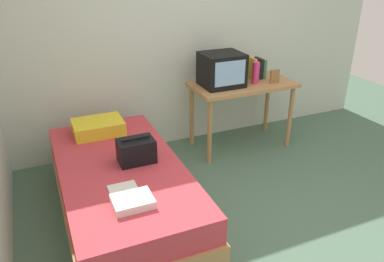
{
  "coord_description": "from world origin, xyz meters",
  "views": [
    {
      "loc": [
        -1.58,
        -2.03,
        2.12
      ],
      "look_at": [
        -0.28,
        0.98,
        0.58
      ],
      "focal_mm": 35.86,
      "sensor_mm": 36.0,
      "label": 1
    }
  ],
  "objects_px": {
    "remote_dark": "(148,199)",
    "water_bottle": "(256,73)",
    "folded_towel": "(133,201)",
    "desk": "(242,92)",
    "pillow": "(98,127)",
    "tv": "(222,70)",
    "bed": "(123,192)",
    "magazine": "(125,193)",
    "book_row": "(257,69)",
    "picture_frame": "(275,76)",
    "handbag": "(136,151)"
  },
  "relations": [
    {
      "from": "remote_dark",
      "to": "water_bottle",
      "type": "bearing_deg",
      "value": 38.19
    },
    {
      "from": "folded_towel",
      "to": "desk",
      "type": "bearing_deg",
      "value": 39.79
    },
    {
      "from": "water_bottle",
      "to": "pillow",
      "type": "bearing_deg",
      "value": -178.04
    },
    {
      "from": "desk",
      "to": "tv",
      "type": "relative_size",
      "value": 2.64
    },
    {
      "from": "tv",
      "to": "folded_towel",
      "type": "bearing_deg",
      "value": -134.95
    },
    {
      "from": "tv",
      "to": "remote_dark",
      "type": "height_order",
      "value": "tv"
    },
    {
      "from": "bed",
      "to": "magazine",
      "type": "distance_m",
      "value": 0.5
    },
    {
      "from": "water_bottle",
      "to": "pillow",
      "type": "height_order",
      "value": "water_bottle"
    },
    {
      "from": "bed",
      "to": "book_row",
      "type": "relative_size",
      "value": 8.24
    },
    {
      "from": "tv",
      "to": "picture_frame",
      "type": "height_order",
      "value": "tv"
    },
    {
      "from": "magazine",
      "to": "folded_towel",
      "type": "xyz_separation_m",
      "value": [
        0.01,
        -0.16,
        0.02
      ]
    },
    {
      "from": "desk",
      "to": "picture_frame",
      "type": "distance_m",
      "value": 0.4
    },
    {
      "from": "tv",
      "to": "water_bottle",
      "type": "height_order",
      "value": "tv"
    },
    {
      "from": "picture_frame",
      "to": "pillow",
      "type": "distance_m",
      "value": 2.0
    },
    {
      "from": "desk",
      "to": "handbag",
      "type": "bearing_deg",
      "value": -151.28
    },
    {
      "from": "desk",
      "to": "picture_frame",
      "type": "bearing_deg",
      "value": -23.42
    },
    {
      "from": "remote_dark",
      "to": "desk",
      "type": "bearing_deg",
      "value": 41.59
    },
    {
      "from": "desk",
      "to": "handbag",
      "type": "height_order",
      "value": "desk"
    },
    {
      "from": "remote_dark",
      "to": "folded_towel",
      "type": "height_order",
      "value": "folded_towel"
    },
    {
      "from": "desk",
      "to": "remote_dark",
      "type": "relative_size",
      "value": 7.44
    },
    {
      "from": "folded_towel",
      "to": "handbag",
      "type": "bearing_deg",
      "value": 71.53
    },
    {
      "from": "picture_frame",
      "to": "magazine",
      "type": "xyz_separation_m",
      "value": [
        -2.0,
        -1.09,
        -0.33
      ]
    },
    {
      "from": "handbag",
      "to": "magazine",
      "type": "bearing_deg",
      "value": -116.23
    },
    {
      "from": "book_row",
      "to": "folded_towel",
      "type": "xyz_separation_m",
      "value": [
        -1.91,
        -1.49,
        -0.34
      ]
    },
    {
      "from": "tv",
      "to": "magazine",
      "type": "xyz_separation_m",
      "value": [
        -1.42,
        -1.25,
        -0.43
      ]
    },
    {
      "from": "desk",
      "to": "book_row",
      "type": "xyz_separation_m",
      "value": [
        0.24,
        0.11,
        0.21
      ]
    },
    {
      "from": "book_row",
      "to": "pillow",
      "type": "distance_m",
      "value": 1.94
    },
    {
      "from": "tv",
      "to": "handbag",
      "type": "xyz_separation_m",
      "value": [
        -1.21,
        -0.82,
        -0.34
      ]
    },
    {
      "from": "book_row",
      "to": "picture_frame",
      "type": "xyz_separation_m",
      "value": [
        0.08,
        -0.25,
        -0.03
      ]
    },
    {
      "from": "bed",
      "to": "remote_dark",
      "type": "xyz_separation_m",
      "value": [
        0.07,
        -0.56,
        0.28
      ]
    },
    {
      "from": "magazine",
      "to": "remote_dark",
      "type": "height_order",
      "value": "remote_dark"
    },
    {
      "from": "water_bottle",
      "to": "folded_towel",
      "type": "bearing_deg",
      "value": -143.41
    },
    {
      "from": "folded_towel",
      "to": "tv",
      "type": "bearing_deg",
      "value": 45.05
    },
    {
      "from": "book_row",
      "to": "folded_towel",
      "type": "relative_size",
      "value": 0.87
    },
    {
      "from": "book_row",
      "to": "handbag",
      "type": "relative_size",
      "value": 0.81
    },
    {
      "from": "picture_frame",
      "to": "magazine",
      "type": "bearing_deg",
      "value": -151.46
    },
    {
      "from": "pillow",
      "to": "magazine",
      "type": "height_order",
      "value": "pillow"
    },
    {
      "from": "book_row",
      "to": "pillow",
      "type": "xyz_separation_m",
      "value": [
        -1.9,
        -0.23,
        -0.3
      ]
    },
    {
      "from": "book_row",
      "to": "picture_frame",
      "type": "distance_m",
      "value": 0.26
    },
    {
      "from": "handbag",
      "to": "folded_towel",
      "type": "relative_size",
      "value": 1.07
    },
    {
      "from": "desk",
      "to": "book_row",
      "type": "bearing_deg",
      "value": 23.54
    },
    {
      "from": "magazine",
      "to": "handbag",
      "type": "bearing_deg",
      "value": 63.77
    },
    {
      "from": "picture_frame",
      "to": "desk",
      "type": "bearing_deg",
      "value": 156.58
    },
    {
      "from": "remote_dark",
      "to": "bed",
      "type": "bearing_deg",
      "value": 96.84
    },
    {
      "from": "desk",
      "to": "folded_towel",
      "type": "height_order",
      "value": "desk"
    },
    {
      "from": "pillow",
      "to": "tv",
      "type": "bearing_deg",
      "value": 5.78
    },
    {
      "from": "desk",
      "to": "water_bottle",
      "type": "bearing_deg",
      "value": -28.32
    },
    {
      "from": "pillow",
      "to": "folded_towel",
      "type": "height_order",
      "value": "pillow"
    },
    {
      "from": "bed",
      "to": "remote_dark",
      "type": "relative_size",
      "value": 12.82
    },
    {
      "from": "tv",
      "to": "bed",
      "type": "bearing_deg",
      "value": -148.42
    }
  ]
}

